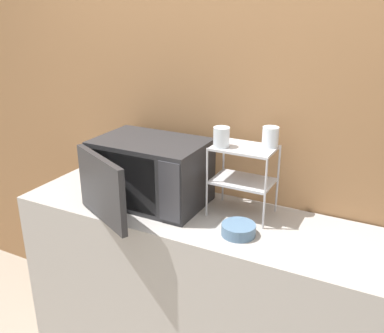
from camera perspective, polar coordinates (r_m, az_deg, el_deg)
wall_back at (r=2.26m, az=4.97°, el=5.28°), size 8.00×0.06×2.60m
counter at (r=2.37m, az=1.25°, el=-16.47°), size 1.96×0.55×0.93m
microwave at (r=2.20m, az=-5.83°, el=-0.77°), size 0.57×0.59×0.33m
dish_rack at (r=2.05m, az=6.86°, el=0.03°), size 0.30×0.21×0.35m
glass_front_left at (r=2.00m, az=3.95°, el=3.94°), size 0.08×0.08×0.09m
glass_back_right at (r=2.03m, az=10.41°, el=3.91°), size 0.08×0.08×0.09m
bowl at (r=1.95m, az=6.22°, el=-8.38°), size 0.15×0.15×0.05m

